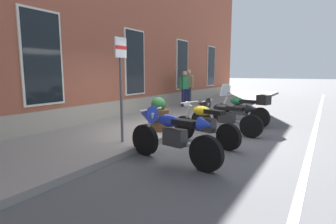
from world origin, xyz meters
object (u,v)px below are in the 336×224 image
motorcycle_blue_sport (170,133)px  motorcycle_black_sport (222,115)px  pedestrian_striped_shirt (184,87)px  barrel_planter (159,116)px  motorcycle_yellow_naked (204,124)px  pedestrian_tan_coat (188,85)px  parking_sign (121,75)px  motorcycle_green_touring (243,108)px

motorcycle_blue_sport → motorcycle_black_sport: (2.84, -0.06, -0.03)m
pedestrian_striped_shirt → barrel_planter: size_ratio=1.78×
pedestrian_striped_shirt → motorcycle_blue_sport: bearing=-154.9°
motorcycle_yellow_naked → pedestrian_striped_shirt: size_ratio=1.18×
pedestrian_tan_coat → parking_sign: size_ratio=0.72×
pedestrian_tan_coat → parking_sign: (-7.33, -1.96, 0.57)m
pedestrian_striped_shirt → parking_sign: 6.70m
parking_sign → barrel_planter: 1.87m
motorcycle_black_sport → parking_sign: bearing=149.6°
barrel_planter → motorcycle_yellow_naked: bearing=-99.4°
motorcycle_green_touring → barrel_planter: 3.05m
pedestrian_striped_shirt → motorcycle_black_sport: bearing=-140.6°
motorcycle_green_touring → barrel_planter: bearing=148.2°
motorcycle_black_sport → parking_sign: parking_sign is taller
motorcycle_blue_sport → pedestrian_tan_coat: pedestrian_tan_coat is taller
pedestrian_tan_coat → motorcycle_black_sport: bearing=-144.2°
motorcycle_yellow_naked → barrel_planter: bearing=80.6°
motorcycle_green_touring → pedestrian_striped_shirt: 4.15m
motorcycle_green_touring → pedestrian_striped_shirt: (2.37, 3.37, 0.50)m
motorcycle_blue_sport → pedestrian_tan_coat: 8.37m
motorcycle_green_touring → motorcycle_yellow_naked: bearing=177.1°
motorcycle_black_sport → parking_sign: 3.15m
pedestrian_striped_shirt → motorcycle_green_touring: bearing=-125.2°
motorcycle_blue_sport → motorcycle_black_sport: 2.84m
motorcycle_black_sport → pedestrian_tan_coat: 5.93m
pedestrian_tan_coat → motorcycle_yellow_naked: bearing=-150.4°
parking_sign → pedestrian_tan_coat: bearing=15.0°
motorcycle_green_touring → pedestrian_tan_coat: bearing=47.9°
barrel_planter → pedestrian_striped_shirt: bearing=19.5°
pedestrian_striped_shirt → parking_sign: parking_sign is taller
motorcycle_yellow_naked → motorcycle_black_sport: (1.30, 0.01, 0.05)m
pedestrian_striped_shirt → parking_sign: size_ratio=0.69×
motorcycle_blue_sport → motorcycle_black_sport: size_ratio=1.01×
motorcycle_blue_sport → pedestrian_tan_coat: size_ratio=1.25×
pedestrian_tan_coat → parking_sign: bearing=-165.0°
barrel_planter → motorcycle_blue_sport: bearing=-141.9°
motorcycle_green_touring → motorcycle_black_sport: bearing=174.4°
motorcycle_black_sport → motorcycle_green_touring: (1.54, -0.15, 0.01)m
parking_sign → motorcycle_green_touring: bearing=-22.0°
motorcycle_blue_sport → parking_sign: bearing=78.1°
motorcycle_blue_sport → motorcycle_green_touring: motorcycle_green_touring is taller
motorcycle_blue_sport → pedestrian_striped_shirt: pedestrian_striped_shirt is taller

